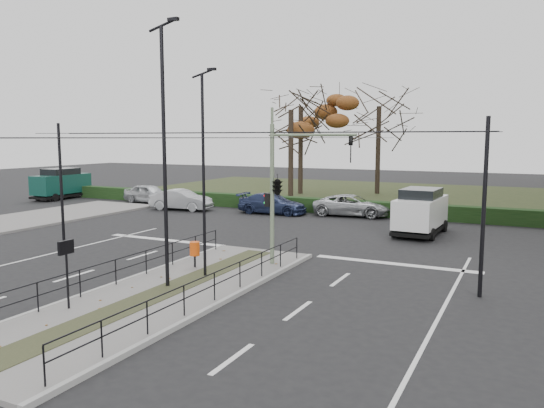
{
  "coord_description": "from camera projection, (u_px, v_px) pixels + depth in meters",
  "views": [
    {
      "loc": [
        10.93,
        -16.54,
        5.3
      ],
      "look_at": [
        -0.56,
        6.9,
        2.03
      ],
      "focal_mm": 35.0,
      "sensor_mm": 36.0,
      "label": 1
    }
  ],
  "objects": [
    {
      "name": "ground",
      "position": [
        206.0,
        278.0,
        20.17
      ],
      "size": [
        140.0,
        140.0,
        0.0
      ],
      "primitive_type": "plane",
      "color": "black",
      "rests_on": "ground"
    },
    {
      "name": "median_island",
      "position": [
        165.0,
        293.0,
        17.94
      ],
      "size": [
        4.4,
        15.0,
        0.14
      ],
      "primitive_type": "cube",
      "color": "slate",
      "rests_on": "ground"
    },
    {
      "name": "park",
      "position": [
        336.0,
        192.0,
        51.3
      ],
      "size": [
        38.0,
        26.0,
        0.1
      ],
      "primitive_type": "cube",
      "color": "#273118",
      "rests_on": "ground"
    },
    {
      "name": "hedge",
      "position": [
        276.0,
        203.0,
        39.3
      ],
      "size": [
        38.0,
        1.0,
        1.0
      ],
      "primitive_type": "cube",
      "color": "black",
      "rests_on": "ground"
    },
    {
      "name": "median_railing",
      "position": [
        162.0,
        268.0,
        17.74
      ],
      "size": [
        4.14,
        13.24,
        0.92
      ],
      "color": "black",
      "rests_on": "median_island"
    },
    {
      "name": "catenary",
      "position": [
        227.0,
        185.0,
        21.19
      ],
      "size": [
        20.0,
        34.0,
        6.0
      ],
      "color": "black",
      "rests_on": "ground"
    },
    {
      "name": "traffic_light",
      "position": [
        280.0,
        184.0,
        21.36
      ],
      "size": [
        3.9,
        2.19,
        5.7
      ],
      "color": "slate",
      "rests_on": "median_island"
    },
    {
      "name": "litter_bin",
      "position": [
        195.0,
        249.0,
        21.18
      ],
      "size": [
        0.4,
        0.4,
        1.03
      ],
      "color": "black",
      "rests_on": "median_island"
    },
    {
      "name": "info_panel",
      "position": [
        66.0,
        255.0,
        15.93
      ],
      "size": [
        0.12,
        0.55,
        2.1
      ],
      "color": "black",
      "rests_on": "median_island"
    },
    {
      "name": "streetlamp_median_near",
      "position": [
        165.0,
        154.0,
        17.96
      ],
      "size": [
        0.76,
        0.15,
        9.04
      ],
      "color": "black",
      "rests_on": "median_island"
    },
    {
      "name": "streetlamp_median_far",
      "position": [
        204.0,
        173.0,
        19.45
      ],
      "size": [
        0.64,
        0.13,
        7.63
      ],
      "color": "black",
      "rests_on": "median_island"
    },
    {
      "name": "parked_car_first",
      "position": [
        149.0,
        194.0,
        43.18
      ],
      "size": [
        4.6,
        2.1,
        1.53
      ],
      "primitive_type": "imported",
      "rotation": [
        0.0,
        0.0,
        1.51
      ],
      "color": "#A6A9AD",
      "rests_on": "ground"
    },
    {
      "name": "parked_car_second",
      "position": [
        181.0,
        200.0,
        38.99
      ],
      "size": [
        4.75,
        2.14,
        1.51
      ],
      "primitive_type": "imported",
      "rotation": [
        0.0,
        0.0,
        1.69
      ],
      "color": "#A6A9AD",
      "rests_on": "ground"
    },
    {
      "name": "parked_car_third",
      "position": [
        272.0,
        204.0,
        37.12
      ],
      "size": [
        4.99,
        2.2,
        1.42
      ],
      "primitive_type": "imported",
      "rotation": [
        0.0,
        0.0,
        1.61
      ],
      "color": "#212B4E",
      "rests_on": "ground"
    },
    {
      "name": "parked_car_fourth",
      "position": [
        352.0,
        205.0,
        36.06
      ],
      "size": [
        5.42,
        2.94,
        1.44
      ],
      "primitive_type": "imported",
      "rotation": [
        0.0,
        0.0,
        1.68
      ],
      "color": "#A6A9AD",
      "rests_on": "ground"
    },
    {
      "name": "white_van",
      "position": [
        421.0,
        211.0,
        29.09
      ],
      "size": [
        2.41,
        4.93,
        2.54
      ],
      "color": "silver",
      "rests_on": "ground"
    },
    {
      "name": "green_van",
      "position": [
        61.0,
        183.0,
        46.09
      ],
      "size": [
        2.37,
        5.46,
        2.65
      ],
      "color": "#0C372F",
      "rests_on": "ground"
    },
    {
      "name": "rust_tree",
      "position": [
        301.0,
        107.0,
        48.66
      ],
      "size": [
        8.08,
        8.08,
        10.57
      ],
      "color": "black",
      "rests_on": "park"
    },
    {
      "name": "bare_tree_center",
      "position": [
        379.0,
        113.0,
        48.82
      ],
      "size": [
        7.07,
        7.07,
        10.73
      ],
      "color": "black",
      "rests_on": "park"
    },
    {
      "name": "bare_tree_near",
      "position": [
        291.0,
        116.0,
        44.83
      ],
      "size": [
        5.57,
        5.57,
        10.03
      ],
      "color": "black",
      "rests_on": "park"
    }
  ]
}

